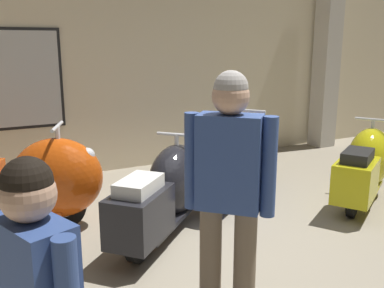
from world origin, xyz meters
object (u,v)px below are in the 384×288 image
Objects in this scene: scooter_3 at (365,165)px; scooter_0 at (29,182)px; scooter_2 at (238,158)px; visitor_0 at (229,187)px; scooter_1 at (166,191)px.

scooter_0 is at bearing 133.51° from scooter_3.
scooter_2 is 1.06× the size of scooter_3.
scooter_3 is 3.20m from visitor_0.
scooter_2 is at bearing 9.02° from visitor_0.
scooter_1 is 0.93× the size of scooter_3.
scooter_1 is 0.88× the size of scooter_2.
scooter_0 is 3.95m from scooter_3.
scooter_2 is (1.29, 0.63, 0.04)m from scooter_1.
visitor_0 is at bearing 173.64° from scooter_3.
scooter_1 is at bearing 34.74° from visitor_0.
scooter_2 is at bearing 114.47° from scooter_3.
visitor_0 reaches higher than scooter_0.
scooter_0 is 1.15× the size of scooter_3.
scooter_0 is at bearing 66.25° from visitor_0.
scooter_0 is 1.45m from scooter_1.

